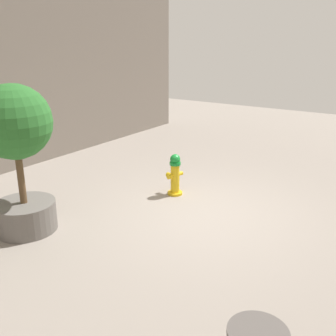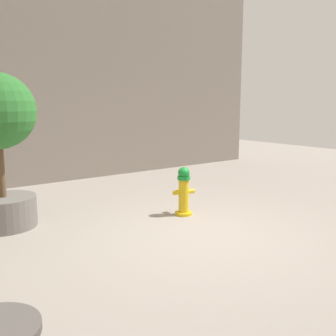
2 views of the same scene
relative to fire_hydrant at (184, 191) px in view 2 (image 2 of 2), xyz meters
The scene contains 2 objects.
ground_plane 1.23m from the fire_hydrant, 154.18° to the left, with size 23.40×23.40×0.00m, color gray.
fire_hydrant is the anchor object (origin of this frame).
Camera 2 is at (-4.01, 3.66, 1.94)m, focal length 41.23 mm.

